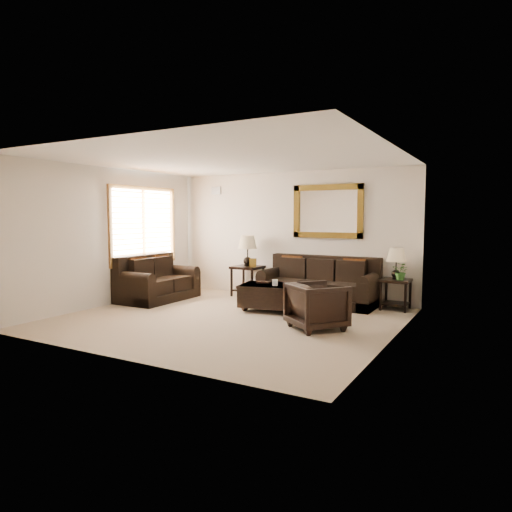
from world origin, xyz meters
The scene contains 11 objects.
room centered at (0.00, 0.00, 1.35)m, with size 5.51×5.01×2.71m.
window centered at (-2.70, 0.90, 1.55)m, with size 0.07×1.96×1.66m.
mirror centered at (0.86, 2.47, 1.85)m, with size 1.50×0.06×1.10m.
air_vent centered at (-1.90, 2.48, 2.35)m, with size 0.25×0.02×0.18m, color #999999.
sofa centered at (0.86, 2.05, 0.34)m, with size 2.30×0.99×0.94m.
loveseat centered at (-2.30, 0.79, 0.34)m, with size 0.99×1.66×0.93m.
end_table_left centered at (-0.86, 2.16, 0.87)m, with size 0.60×0.60×1.33m.
end_table_right centered at (2.32, 2.20, 0.76)m, with size 0.53×0.53×1.16m.
coffee_table centered at (0.51, 1.00, 0.31)m, with size 1.56×1.01×0.61m.
armchair centered at (1.59, 0.08, 0.40)m, with size 0.77×0.73×0.80m, color black.
potted_plant centered at (2.44, 2.10, 0.70)m, with size 0.30×0.33×0.26m, color #2A5A1E.
Camera 1 is at (4.15, -6.47, 1.75)m, focal length 32.00 mm.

